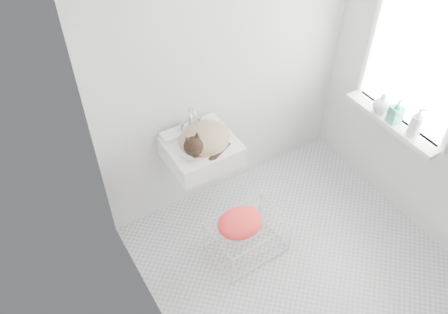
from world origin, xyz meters
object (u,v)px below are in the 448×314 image
bottle_b (393,121)px  bottle_c (379,111)px  sink (201,143)px  wire_rack (247,238)px  bottle_a (411,135)px  cat (204,140)px

bottle_b → bottle_c: 0.14m
sink → wire_rack: size_ratio=0.93×
bottle_b → bottle_a: bearing=-90.0°
bottle_b → wire_rack: bearing=176.6°
cat → bottle_c: bearing=-26.3°
cat → bottle_c: cat is taller
cat → bottle_a: cat is taller
bottle_a → sink: bearing=152.0°
bottle_c → bottle_a: bearing=-90.0°
sink → bottle_c: sink is taller
cat → bottle_c: 1.43m
bottle_c → sink: bearing=163.6°
cat → wire_rack: 0.88m
sink → bottle_c: size_ratio=3.01×
sink → bottle_a: bearing=-28.0°
wire_rack → bottle_a: (1.27, -0.26, 0.70)m
wire_rack → bottle_c: 1.45m
sink → wire_rack: sink is taller
bottle_a → bottle_c: bottle_a is taller
bottle_a → bottle_b: size_ratio=1.05×
bottle_b → bottle_c: bottle_b is taller
sink → cat: 0.05m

